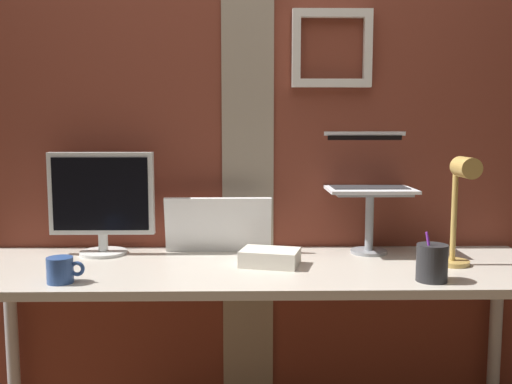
% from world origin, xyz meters
% --- Properties ---
extents(brick_wall_back, '(3.50, 0.16, 2.34)m').
position_xyz_m(brick_wall_back, '(0.00, 0.49, 1.17)').
color(brick_wall_back, brown).
rests_on(brick_wall_back, ground_plane).
extents(desk, '(2.08, 0.62, 0.76)m').
position_xyz_m(desk, '(0.10, 0.12, 0.69)').
color(desk, beige).
rests_on(desk, ground_plane).
extents(monitor, '(0.40, 0.18, 0.39)m').
position_xyz_m(monitor, '(-0.49, 0.31, 0.98)').
color(monitor, silver).
rests_on(monitor, desk).
extents(laptop_stand, '(0.28, 0.22, 0.24)m').
position_xyz_m(laptop_stand, '(0.54, 0.31, 0.93)').
color(laptop_stand, gray).
rests_on(laptop_stand, desk).
extents(laptop, '(0.33, 0.29, 0.23)m').
position_xyz_m(laptop, '(0.54, 0.38, 1.07)').
color(laptop, white).
rests_on(laptop, laptop_stand).
extents(whiteboard_panel, '(0.41, 0.06, 0.22)m').
position_xyz_m(whiteboard_panel, '(-0.04, 0.33, 0.87)').
color(whiteboard_panel, white).
rests_on(whiteboard_panel, desk).
extents(desk_lamp, '(0.12, 0.20, 0.39)m').
position_xyz_m(desk_lamp, '(0.80, 0.07, 1.01)').
color(desk_lamp, tan).
rests_on(desk_lamp, desk).
extents(pen_cup, '(0.10, 0.10, 0.16)m').
position_xyz_m(pen_cup, '(0.65, -0.09, 0.82)').
color(pen_cup, '#262628').
rests_on(pen_cup, desk).
extents(coffee_mug, '(0.12, 0.08, 0.08)m').
position_xyz_m(coffee_mug, '(-0.52, -0.09, 0.81)').
color(coffee_mug, '#2D4C8C').
rests_on(coffee_mug, desk).
extents(paper_clutter_stack, '(0.23, 0.19, 0.06)m').
position_xyz_m(paper_clutter_stack, '(0.15, 0.12, 0.79)').
color(paper_clutter_stack, silver).
rests_on(paper_clutter_stack, desk).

